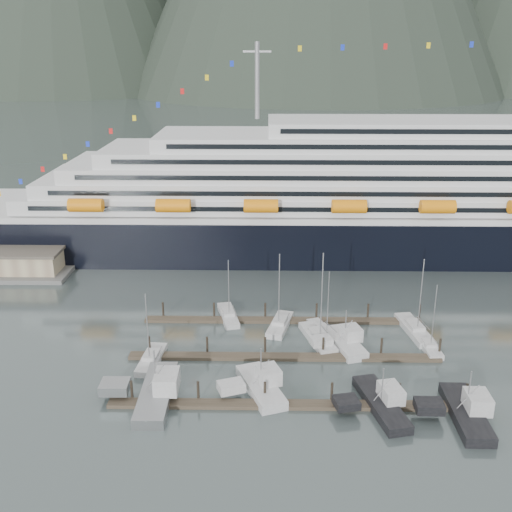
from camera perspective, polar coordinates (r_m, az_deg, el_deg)
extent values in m
plane|color=#4D5B5A|center=(91.32, 5.97, -10.61)|extent=(1600.00, 1600.00, 0.00)
cube|color=black|center=(143.88, 14.19, 2.05)|extent=(210.00, 28.00, 12.00)
cube|color=silver|center=(142.14, 14.41, 4.55)|extent=(205.80, 27.44, 1.50)
cube|color=silver|center=(142.77, 16.45, 5.50)|extent=(185.00, 26.00, 3.20)
cube|color=black|center=(130.59, 17.90, 4.17)|extent=(175.75, 0.20, 1.00)
cube|color=silver|center=(142.63, 17.35, 6.72)|extent=(180.00, 25.00, 3.20)
cube|color=black|center=(130.90, 18.83, 5.55)|extent=(171.00, 0.20, 1.00)
cube|color=silver|center=(142.58, 18.26, 7.94)|extent=(172.00, 24.00, 3.20)
cube|color=black|center=(131.31, 19.75, 6.93)|extent=(163.40, 0.20, 1.00)
cube|color=silver|center=(142.64, 19.17, 9.16)|extent=(160.00, 23.00, 3.20)
cube|color=black|center=(131.84, 20.67, 8.29)|extent=(152.00, 0.20, 1.00)
cube|color=silver|center=(142.80, 20.09, 10.34)|extent=(140.00, 22.00, 3.00)
cube|color=black|center=(132.49, 21.59, 9.60)|extent=(133.00, 0.20, 1.00)
cube|color=silver|center=(143.08, 21.00, 11.47)|extent=(95.00, 20.00, 3.00)
cube|color=black|center=(133.71, 22.42, 10.88)|extent=(90.25, 0.20, 1.00)
cylinder|color=gray|center=(133.94, 0.11, 16.34)|extent=(1.00, 1.00, 16.00)
cylinder|color=orange|center=(128.17, -15.90, 4.67)|extent=(7.00, 2.80, 2.80)
cylinder|color=orange|center=(124.18, -7.89, 4.77)|extent=(7.00, 2.80, 2.80)
cylinder|color=orange|center=(122.73, 0.47, 4.78)|extent=(7.00, 2.80, 2.80)
cylinder|color=orange|center=(123.90, 8.85, 4.69)|extent=(7.00, 2.80, 2.80)
cylinder|color=orange|center=(127.63, 16.91, 4.51)|extent=(7.00, 2.80, 2.80)
cube|color=#403629|center=(82.38, 3.00, -13.96)|extent=(48.00, 2.00, 0.50)
cylinder|color=black|center=(84.56, -11.74, -12.50)|extent=(0.36, 0.36, 3.20)
cylinder|color=black|center=(83.11, -5.52, -12.76)|extent=(0.36, 0.36, 3.20)
cylinder|color=black|center=(82.63, 0.85, -12.87)|extent=(0.36, 0.36, 3.20)
cylinder|color=black|center=(83.12, 7.23, -12.83)|extent=(0.36, 0.36, 3.20)
cylinder|color=black|center=(84.57, 13.45, -12.64)|extent=(0.36, 0.36, 3.20)
cylinder|color=black|center=(86.94, 19.39, -12.32)|extent=(0.36, 0.36, 3.20)
cube|color=#403629|center=(93.50, 2.73, -9.57)|extent=(48.00, 2.00, 0.50)
cylinder|color=black|center=(95.57, -10.10, -8.41)|extent=(0.36, 0.36, 3.20)
cylinder|color=black|center=(94.30, -4.67, -8.56)|extent=(0.36, 0.36, 3.20)
cylinder|color=black|center=(93.87, 0.87, -8.63)|extent=(0.36, 0.36, 3.20)
cylinder|color=black|center=(94.30, 6.41, -8.62)|extent=(0.36, 0.36, 3.20)
cylinder|color=black|center=(95.59, 11.85, -8.53)|extent=(0.36, 0.36, 3.20)
cylinder|color=black|center=(97.69, 17.09, -8.37)|extent=(0.36, 0.36, 3.20)
cube|color=#403629|center=(105.05, 2.53, -6.13)|extent=(48.00, 2.00, 0.50)
cylinder|color=black|center=(107.04, -8.83, -5.17)|extent=(0.36, 0.36, 3.20)
cylinder|color=black|center=(105.90, -4.01, -5.26)|extent=(0.36, 0.36, 3.20)
cylinder|color=black|center=(105.52, 0.89, -5.30)|extent=(0.36, 0.36, 3.20)
cylinder|color=black|center=(105.90, 5.78, -5.31)|extent=(0.36, 0.36, 3.20)
cylinder|color=black|center=(107.05, 10.61, -5.28)|extent=(0.36, 0.36, 3.20)
cylinder|color=black|center=(108.93, 15.30, -5.21)|extent=(0.36, 0.36, 3.20)
cube|color=#B2B2B2|center=(93.63, -9.93, -9.82)|extent=(3.53, 9.54, 1.45)
cube|color=#B2B2B2|center=(93.18, -9.96, -9.32)|extent=(2.36, 3.44, 0.83)
cylinder|color=gray|center=(90.04, -10.31, -6.73)|extent=(0.17, 0.17, 10.78)
cube|color=#B2B2B2|center=(99.00, 5.88, -7.91)|extent=(5.76, 11.10, 1.58)
cube|color=#B2B2B2|center=(98.52, 5.90, -7.37)|extent=(3.20, 4.22, 0.90)
cylinder|color=gray|center=(94.67, 6.28, -3.87)|extent=(0.18, 0.18, 14.55)
cube|color=#B2B2B2|center=(101.17, 6.50, -7.30)|extent=(5.41, 9.71, 1.21)
cube|color=#B2B2B2|center=(100.83, 6.52, -6.92)|extent=(2.78, 3.73, 0.69)
cylinder|color=gray|center=(97.88, 6.88, -4.45)|extent=(0.14, 0.14, 10.75)
cube|color=#B2B2B2|center=(106.41, -2.66, -5.78)|extent=(4.60, 9.93, 1.35)
cube|color=#B2B2B2|center=(106.04, -2.66, -5.37)|extent=(2.63, 3.71, 0.77)
cylinder|color=gray|center=(103.19, -2.62, -3.10)|extent=(0.15, 0.15, 10.36)
cube|color=#B2B2B2|center=(102.95, 2.29, -6.69)|extent=(5.05, 10.05, 1.50)
cube|color=#B2B2B2|center=(102.52, 2.29, -6.19)|extent=(2.90, 3.80, 0.86)
cylinder|color=gray|center=(99.18, 2.22, -3.27)|extent=(0.17, 0.17, 12.66)
cube|color=#B2B2B2|center=(104.64, 14.84, -6.92)|extent=(4.58, 11.87, 1.54)
cube|color=#B2B2B2|center=(104.21, 14.88, -6.42)|extent=(2.79, 4.34, 0.88)
cylinder|color=gray|center=(100.83, 15.42, -3.64)|extent=(0.18, 0.18, 12.49)
cube|color=#B2B2B2|center=(99.92, 16.12, -8.36)|extent=(2.82, 8.09, 1.24)
cube|color=#B2B2B2|center=(99.58, 16.16, -7.97)|extent=(1.95, 2.90, 0.71)
cylinder|color=gray|center=(96.76, 16.58, -5.54)|extent=(0.14, 0.14, 10.48)
cube|color=gray|center=(84.93, -9.43, -13.02)|extent=(4.32, 14.81, 2.27)
cube|color=gray|center=(85.25, -13.29, -12.02)|extent=(3.91, 3.31, 1.36)
cube|color=#B2B2B2|center=(83.53, -8.50, -11.75)|extent=(3.25, 4.47, 2.50)
cube|color=black|center=(83.06, -8.53, -11.21)|extent=(3.02, 4.18, 0.57)
cylinder|color=gray|center=(82.78, -9.59, -10.57)|extent=(0.18, 0.18, 5.67)
cube|color=#B2B2B2|center=(85.31, 0.47, -12.56)|extent=(7.42, 11.92, 2.06)
cube|color=#B2B2B2|center=(83.48, -2.38, -12.32)|extent=(4.15, 3.56, 1.24)
cube|color=#B2B2B2|center=(84.60, 1.21, -11.27)|extent=(3.89, 4.19, 2.27)
cube|color=black|center=(84.18, 1.21, -10.78)|extent=(3.62, 3.91, 0.52)
cylinder|color=gray|center=(83.37, 0.47, -10.37)|extent=(0.16, 0.16, 5.15)
cube|color=black|center=(83.58, 11.80, -13.78)|extent=(6.08, 13.30, 1.84)
cube|color=black|center=(81.32, 8.60, -13.64)|extent=(3.68, 3.46, 1.10)
cube|color=#B2B2B2|center=(83.12, 12.72, -12.61)|extent=(3.37, 4.34, 2.02)
cube|color=black|center=(82.73, 12.76, -12.18)|extent=(3.13, 4.05, 0.46)
cylinder|color=gray|center=(81.83, 11.97, -11.82)|extent=(0.15, 0.15, 4.60)
cube|color=black|center=(84.52, 19.34, -14.14)|extent=(3.95, 12.72, 2.11)
cube|color=black|center=(82.48, 16.16, -13.56)|extent=(3.62, 2.83, 1.27)
cube|color=#B2B2B2|center=(83.81, 20.34, -12.90)|extent=(3.00, 3.84, 2.32)
cube|color=black|center=(83.38, 20.41, -12.40)|extent=(2.79, 3.58, 0.53)
cylinder|color=gray|center=(82.51, 19.64, -11.89)|extent=(0.17, 0.17, 5.28)
cube|color=#B2B2B2|center=(97.75, 8.44, -8.34)|extent=(6.35, 11.24, 1.94)
cube|color=#B2B2B2|center=(95.76, 6.22, -8.04)|extent=(3.83, 3.18, 1.17)
cube|color=#B2B2B2|center=(97.30, 9.07, -7.26)|extent=(3.51, 3.84, 2.14)
cube|color=black|center=(96.96, 9.10, -6.85)|extent=(3.26, 3.58, 0.49)
cylinder|color=gray|center=(96.17, 8.54, -6.47)|extent=(0.16, 0.16, 4.86)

